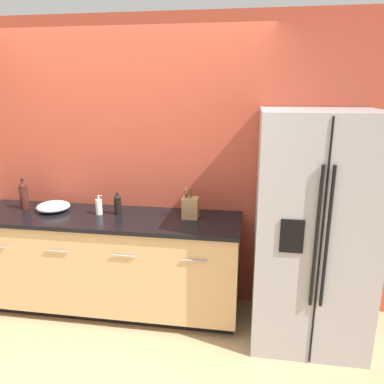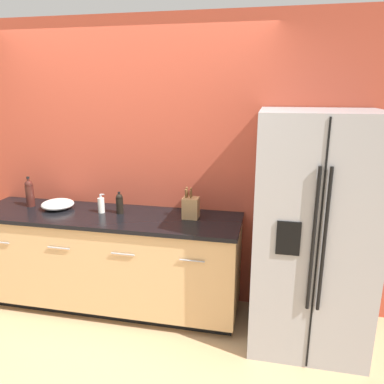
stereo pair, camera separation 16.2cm
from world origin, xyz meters
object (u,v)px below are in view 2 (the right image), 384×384
wine_bottle (30,193)px  oil_bottle (120,203)px  soap_dispenser (101,205)px  mixing_bowl (58,204)px  refrigerator (312,232)px  knife_block (191,207)px

wine_bottle → oil_bottle: wine_bottle is taller
soap_dispenser → oil_bottle: 0.17m
mixing_bowl → soap_dispenser: bearing=-2.5°
wine_bottle → oil_bottle: size_ratio=1.46×
oil_bottle → refrigerator: bearing=-4.9°
wine_bottle → soap_dispenser: (0.74, -0.04, -0.06)m
refrigerator → oil_bottle: refrigerator is taller
soap_dispenser → wine_bottle: bearing=177.2°
oil_bottle → mixing_bowl: oil_bottle is taller
refrigerator → wine_bottle: refrigerator is taller
wine_bottle → knife_block: bearing=-0.4°
refrigerator → oil_bottle: bearing=175.1°
knife_block → oil_bottle: size_ratio=1.38×
soap_dispenser → mixing_bowl: (-0.44, 0.02, -0.03)m
soap_dispenser → mixing_bowl: soap_dispenser is taller
wine_bottle → refrigerator: bearing=-3.5°
knife_block → soap_dispenser: size_ratio=1.54×
refrigerator → soap_dispenser: refrigerator is taller
refrigerator → knife_block: refrigerator is taller
knife_block → oil_bottle: 0.65m
soap_dispenser → mixing_bowl: 0.45m
wine_bottle → soap_dispenser: size_ratio=1.62×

